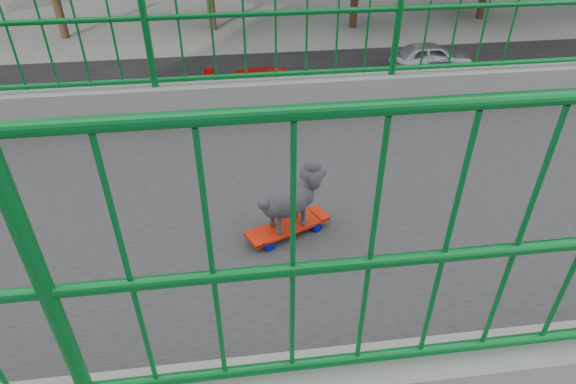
# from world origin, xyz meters

# --- Properties ---
(road) EXTENTS (18.00, 90.00, 0.02)m
(road) POSITION_xyz_m (-13.00, 0.00, 0.01)
(road) COLOR black
(road) RESTS_ON ground
(skateboard) EXTENTS (0.35, 0.54, 0.07)m
(skateboard) POSITION_xyz_m (0.24, 4.88, 7.05)
(skateboard) COLOR red
(skateboard) RESTS_ON footbridge
(poodle) EXTENTS (0.29, 0.42, 0.38)m
(poodle) POSITION_xyz_m (0.23, 4.91, 7.27)
(poodle) COLOR #2E2C31
(poodle) RESTS_ON skateboard
(car_3) EXTENTS (2.26, 5.55, 1.61)m
(car_3) POSITION_xyz_m (-15.60, 6.49, 0.81)
(car_3) COLOR red
(car_3) RESTS_ON ground
(car_4) EXTENTS (1.54, 3.83, 1.30)m
(car_4) POSITION_xyz_m (-18.80, 14.04, 0.65)
(car_4) COLOR #9C9CA1
(car_4) RESTS_ON ground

